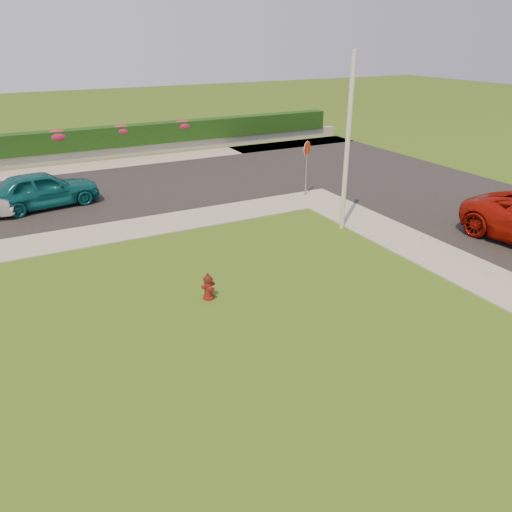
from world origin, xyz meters
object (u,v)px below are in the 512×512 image
utility_pole (347,145)px  fire_hydrant (208,287)px  stop_sign (307,156)px  sedan_teal (42,189)px

utility_pole → fire_hydrant: bearing=-157.1°
fire_hydrant → utility_pole: 7.20m
utility_pole → stop_sign: 4.13m
stop_sign → sedan_teal: bearing=153.1°
fire_hydrant → utility_pole: bearing=11.9°
fire_hydrant → sedan_teal: (-2.89, 9.87, 0.42)m
sedan_teal → stop_sign: bearing=-118.0°
sedan_teal → stop_sign: (10.02, -3.42, 0.95)m
sedan_teal → stop_sign: 10.63m
fire_hydrant → stop_sign: stop_sign is taller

